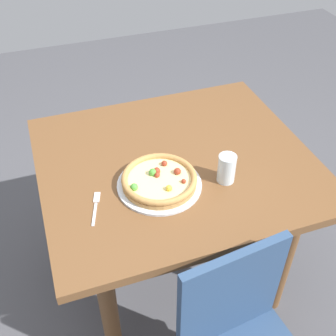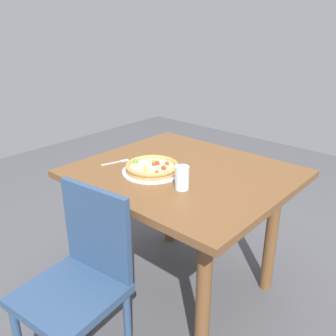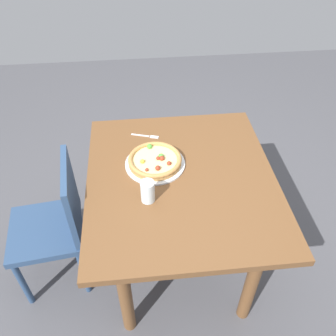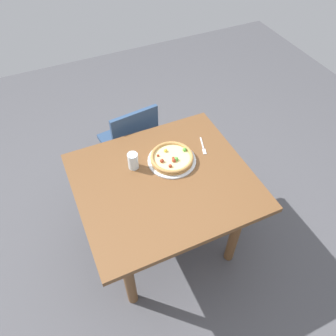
# 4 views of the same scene
# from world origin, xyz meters

# --- Properties ---
(ground_plane) EXTENTS (6.00, 6.00, 0.00)m
(ground_plane) POSITION_xyz_m (0.00, 0.00, 0.00)
(ground_plane) COLOR #4C4C51
(dining_table) EXTENTS (1.10, 0.97, 0.77)m
(dining_table) POSITION_xyz_m (0.00, 0.00, 0.65)
(dining_table) COLOR brown
(dining_table) RESTS_ON ground
(chair_near) EXTENTS (0.44, 0.44, 0.87)m
(chair_near) POSITION_xyz_m (-0.01, -0.70, 0.48)
(chair_near) COLOR navy
(chair_near) RESTS_ON ground
(plate) EXTENTS (0.32, 0.32, 0.01)m
(plate) POSITION_xyz_m (-0.11, -0.13, 0.77)
(plate) COLOR silver
(plate) RESTS_ON dining_table
(pizza) EXTENTS (0.29, 0.29, 0.05)m
(pizza) POSITION_xyz_m (-0.11, -0.13, 0.80)
(pizza) COLOR #B78447
(pizza) RESTS_ON plate
(fork) EXTENTS (0.06, 0.16, 0.00)m
(fork) POSITION_xyz_m (-0.36, -0.15, 0.77)
(fork) COLOR silver
(fork) RESTS_ON dining_table
(drinking_glass) EXTENTS (0.07, 0.07, 0.12)m
(drinking_glass) POSITION_xyz_m (0.14, -0.18, 0.83)
(drinking_glass) COLOR silver
(drinking_glass) RESTS_ON dining_table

